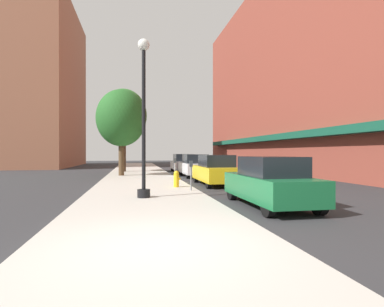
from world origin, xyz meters
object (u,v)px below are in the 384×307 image
fire_hydrant (176,179)px  tree_near (121,118)px  lamppost (144,115)px  car_green (270,182)px  parking_meter_near (175,166)px  car_silver (183,163)px  car_yellow (216,170)px  parking_meter_far (191,172)px  tree_mid (124,116)px  car_white (195,166)px

fire_hydrant → tree_near: tree_near is taller
lamppost → car_green: bearing=-26.8°
parking_meter_near → car_silver: (1.95, 9.20, -0.14)m
car_yellow → car_silver: 11.55m
car_silver → parking_meter_far: bearing=-98.1°
fire_hydrant → parking_meter_near: size_ratio=0.60×
tree_near → tree_mid: size_ratio=0.86×
parking_meter_near → car_white: 4.05m
tree_near → car_green: (5.33, -13.46, -3.49)m
lamppost → car_white: bearing=69.2°
lamppost → parking_meter_far: size_ratio=4.50×
parking_meter_near → car_silver: size_ratio=0.30×
parking_meter_far → car_white: car_white is taller
fire_hydrant → car_silver: (2.41, 13.16, 0.29)m
fire_hydrant → tree_near: 9.51m
fire_hydrant → car_yellow: (2.41, 1.61, 0.29)m
lamppost → car_silver: lamppost is taller
parking_meter_near → parking_meter_far: bearing=-90.0°
fire_hydrant → tree_near: (-2.92, 8.22, 3.78)m
fire_hydrant → tree_mid: bearing=102.7°
tree_mid → car_silver: bearing=2.4°
parking_meter_far → car_green: size_ratio=0.30×
tree_mid → parking_meter_far: bearing=-76.8°
parking_meter_far → tree_near: size_ratio=0.21×
lamppost → fire_hydrant: size_ratio=7.47×
fire_hydrant → tree_mid: tree_mid is taller
lamppost → car_green: 5.15m
parking_meter_near → car_green: 9.40m
tree_mid → car_yellow: (5.32, -11.33, -4.24)m
lamppost → car_silver: size_ratio=1.37×
fire_hydrant → tree_mid: 14.02m
parking_meter_far → tree_mid: size_ratio=0.18×
parking_meter_near → car_green: (1.95, -9.20, -0.14)m
fire_hydrant → parking_meter_far: bearing=-72.4°
tree_mid → car_white: 8.70m
lamppost → tree_near: (-1.26, 11.41, 1.10)m
parking_meter_far → car_white: bearing=77.7°
lamppost → tree_mid: size_ratio=0.81×
car_yellow → tree_near: bearing=128.0°
lamppost → car_yellow: lamppost is taller
fire_hydrant → tree_mid: (-2.91, 12.94, 4.53)m
parking_meter_far → parking_meter_near: bearing=90.0°
parking_meter_near → fire_hydrant: bearing=-96.6°
tree_near → parking_meter_near: bearing=-51.6°
parking_meter_near → car_yellow: (1.95, -2.35, -0.14)m
car_yellow → car_silver: same height
lamppost → fire_hydrant: bearing=62.4°
car_yellow → parking_meter_far: bearing=-123.5°
parking_meter_near → car_white: size_ratio=0.30×
parking_meter_far → tree_mid: tree_mid is taller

